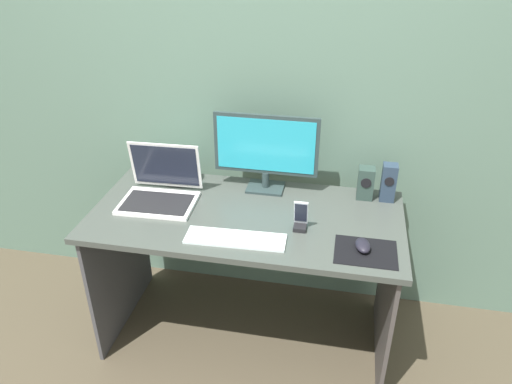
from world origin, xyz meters
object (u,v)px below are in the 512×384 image
object	(u,v)px
monitor	(266,150)
mouse	(363,245)
phone_in_dock	(300,219)
keyboard_external	(235,239)
speaker_near_monitor	(366,183)
fishbowl	(179,167)
speaker_right	(388,182)
laptop	(161,190)

from	to	relation	value
monitor	mouse	size ratio (longest dim) A/B	5.03
monitor	phone_in_dock	xyz separation A→B (m)	(0.21, -0.32, -0.16)
keyboard_external	phone_in_dock	world-z (taller)	phone_in_dock
speaker_near_monitor	fishbowl	world-z (taller)	fishbowl
speaker_right	phone_in_dock	xyz separation A→B (m)	(-0.37, -0.33, -0.04)
speaker_near_monitor	keyboard_external	size ratio (longest dim) A/B	0.37
speaker_right	keyboard_external	distance (m)	0.79
fishbowl	mouse	distance (m)	1.02
laptop	keyboard_external	bearing A→B (deg)	-31.51
mouse	phone_in_dock	size ratio (longest dim) A/B	0.73
keyboard_external	mouse	bearing A→B (deg)	1.16
laptop	speaker_right	bearing A→B (deg)	11.07
monitor	speaker_right	size ratio (longest dim) A/B	2.73
mouse	speaker_near_monitor	bearing A→B (deg)	78.65
monitor	laptop	distance (m)	0.54
monitor	keyboard_external	world-z (taller)	monitor
mouse	phone_in_dock	world-z (taller)	phone_in_dock
monitor	phone_in_dock	world-z (taller)	monitor
fishbowl	mouse	world-z (taller)	fishbowl
fishbowl	keyboard_external	bearing A→B (deg)	-49.24
monitor	mouse	bearing A→B (deg)	-42.00
monitor	mouse	distance (m)	0.67
laptop	fishbowl	world-z (taller)	laptop
fishbowl	keyboard_external	xyz separation A→B (m)	(0.39, -0.46, -0.08)
speaker_near_monitor	mouse	xyz separation A→B (m)	(-0.00, -0.43, -0.06)
laptop	phone_in_dock	world-z (taller)	laptop
phone_in_dock	fishbowl	bearing A→B (deg)	153.69
speaker_right	laptop	bearing A→B (deg)	-168.93
monitor	fishbowl	bearing A→B (deg)	-179.78
keyboard_external	phone_in_dock	bearing A→B (deg)	25.43
monitor	speaker_right	world-z (taller)	monitor
speaker_right	fishbowl	world-z (taller)	speaker_right
monitor	keyboard_external	bearing A→B (deg)	-95.98
monitor	laptop	xyz separation A→B (m)	(-0.47, -0.20, -0.16)
speaker_right	laptop	distance (m)	1.07
speaker_right	keyboard_external	xyz separation A→B (m)	(-0.63, -0.46, -0.09)
monitor	mouse	xyz separation A→B (m)	(0.48, -0.43, -0.19)
monitor	speaker_right	xyz separation A→B (m)	(0.58, 0.00, -0.12)
laptop	mouse	distance (m)	0.97
speaker_right	fishbowl	size ratio (longest dim) A/B	1.08
monitor	speaker_near_monitor	xyz separation A→B (m)	(0.48, 0.00, -0.13)
laptop	fishbowl	bearing A→B (deg)	82.69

